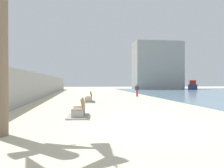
# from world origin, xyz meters

# --- Properties ---
(ground_plane) EXTENTS (120.00, 120.00, 0.00)m
(ground_plane) POSITION_xyz_m (0.00, 18.00, 0.00)
(ground_plane) COLOR beige
(seawall) EXTENTS (0.80, 64.00, 2.76)m
(seawall) POSITION_xyz_m (-7.50, 18.00, 1.38)
(seawall) COLOR #9E9E99
(seawall) RESTS_ON ground
(bench_near) EXTENTS (1.25, 2.17, 0.98)m
(bench_near) POSITION_xyz_m (-2.85, 2.44, 0.23)
(bench_near) COLOR #9E9E99
(bench_near) RESTS_ON ground
(bench_far) EXTENTS (1.28, 2.19, 0.98)m
(bench_far) POSITION_xyz_m (-2.03, 11.03, 0.23)
(bench_far) COLOR #9E9E99
(bench_far) RESTS_ON ground
(person_walking) EXTENTS (0.52, 0.24, 1.57)m
(person_walking) POSITION_xyz_m (4.27, 18.15, 0.91)
(person_walking) COLOR #B22D33
(person_walking) RESTS_ON ground
(boat_mid_bay) EXTENTS (4.35, 5.51, 2.24)m
(boat_mid_bay) POSITION_xyz_m (25.02, 43.51, 0.88)
(boat_mid_bay) COLOR navy
(boat_mid_bay) RESTS_ON water_bay
(harbor_building) EXTENTS (12.00, 6.00, 11.99)m
(harbor_building) POSITION_xyz_m (16.64, 46.00, 5.99)
(harbor_building) COLOR gray
(harbor_building) RESTS_ON ground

